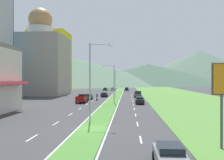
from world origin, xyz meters
TOP-DOWN VIEW (x-y plane):
  - ground_plane at (0.00, 0.00)m, footprint 600.00×600.00m
  - grass_median at (0.00, 60.00)m, footprint 3.20×240.00m
  - grass_verge_right at (20.60, 60.00)m, footprint 24.00×240.00m
  - lane_dash_left_2 at (-5.10, -4.43)m, footprint 0.16×2.80m
  - lane_dash_left_3 at (-5.10, 3.36)m, footprint 0.16×2.80m
  - lane_dash_left_4 at (-5.10, 11.15)m, footprint 0.16×2.80m
  - lane_dash_left_5 at (-5.10, 18.93)m, footprint 0.16×2.80m
  - lane_dash_left_6 at (-5.10, 26.72)m, footprint 0.16×2.80m
  - lane_dash_left_7 at (-5.10, 34.51)m, footprint 0.16×2.80m
  - lane_dash_left_8 at (-5.10, 42.29)m, footprint 0.16×2.80m
  - lane_dash_left_9 at (-5.10, 50.08)m, footprint 0.16×2.80m
  - lane_dash_left_10 at (-5.10, 57.87)m, footprint 0.16×2.80m
  - lane_dash_left_11 at (-5.10, 65.65)m, footprint 0.16×2.80m
  - lane_dash_right_2 at (5.10, -4.43)m, footprint 0.16×2.80m
  - lane_dash_right_3 at (5.10, 3.36)m, footprint 0.16×2.80m
  - lane_dash_right_4 at (5.10, 11.15)m, footprint 0.16×2.80m
  - lane_dash_right_5 at (5.10, 18.93)m, footprint 0.16×2.80m
  - lane_dash_right_6 at (5.10, 26.72)m, footprint 0.16×2.80m
  - lane_dash_right_7 at (5.10, 34.51)m, footprint 0.16×2.80m
  - lane_dash_right_8 at (5.10, 42.29)m, footprint 0.16×2.80m
  - lane_dash_right_9 at (5.10, 50.08)m, footprint 0.16×2.80m
  - lane_dash_right_10 at (5.10, 57.87)m, footprint 0.16×2.80m
  - lane_dash_right_11 at (5.10, 65.65)m, footprint 0.16×2.80m
  - edge_line_median_left at (-1.75, 60.00)m, footprint 0.16×240.00m
  - edge_line_median_right at (1.75, 60.00)m, footprint 0.16×240.00m
  - domed_building at (-27.11, 58.55)m, footprint 17.73×17.73m
  - midrise_colored at (-32.29, 85.66)m, footprint 16.64×16.64m
  - hill_far_left at (-57.98, 221.13)m, footprint 217.54×217.54m
  - hill_far_center at (25.58, 232.90)m, footprint 170.76×170.76m
  - hill_far_right at (94.72, 292.67)m, footprint 196.52×196.52m
  - street_lamp_near at (-0.61, 4.02)m, footprint 3.06×0.40m
  - street_lamp_mid at (0.44, 29.15)m, footprint 2.83×0.31m
  - street_lamp_far at (-0.04, 54.27)m, footprint 2.66×0.28m
  - car_0 at (6.55, -11.60)m, footprint 1.93×4.63m
  - car_1 at (6.55, 28.27)m, footprint 1.91×4.56m
  - car_2 at (-7.05, 91.71)m, footprint 1.88×4.77m
  - car_3 at (3.29, 89.92)m, footprint 1.99×4.17m
  - car_4 at (-3.51, 93.49)m, footprint 1.98×4.35m
  - car_5 at (-3.45, 49.59)m, footprint 2.03×4.63m
  - car_6 at (3.28, 97.85)m, footprint 1.99×4.33m
  - car_7 at (-6.72, 38.72)m, footprint 1.90×4.10m
  - pickup_truck_0 at (6.91, 48.47)m, footprint 2.18×5.40m
  - pickup_truck_1 at (-6.85, 30.36)m, footprint 2.18×5.40m
  - motorcycle_rider at (-4.14, 36.63)m, footprint 0.36×2.00m

SIDE VIEW (x-z plane):
  - ground_plane at x=0.00m, z-range 0.00..0.00m
  - lane_dash_left_2 at x=-5.10m, z-range 0.00..0.01m
  - lane_dash_left_3 at x=-5.10m, z-range 0.00..0.01m
  - lane_dash_left_4 at x=-5.10m, z-range 0.00..0.01m
  - lane_dash_left_5 at x=-5.10m, z-range 0.00..0.01m
  - lane_dash_left_6 at x=-5.10m, z-range 0.00..0.01m
  - lane_dash_left_7 at x=-5.10m, z-range 0.00..0.01m
  - lane_dash_left_8 at x=-5.10m, z-range 0.00..0.01m
  - lane_dash_left_9 at x=-5.10m, z-range 0.00..0.01m
  - lane_dash_left_10 at x=-5.10m, z-range 0.00..0.01m
  - lane_dash_left_11 at x=-5.10m, z-range 0.00..0.01m
  - lane_dash_right_2 at x=5.10m, z-range 0.00..0.01m
  - lane_dash_right_3 at x=5.10m, z-range 0.00..0.01m
  - lane_dash_right_4 at x=5.10m, z-range 0.00..0.01m
  - lane_dash_right_5 at x=5.10m, z-range 0.00..0.01m
  - lane_dash_right_6 at x=5.10m, z-range 0.00..0.01m
  - lane_dash_right_7 at x=5.10m, z-range 0.00..0.01m
  - lane_dash_right_8 at x=5.10m, z-range 0.00..0.01m
  - lane_dash_right_9 at x=5.10m, z-range 0.00..0.01m
  - lane_dash_right_10 at x=5.10m, z-range 0.00..0.01m
  - lane_dash_right_11 at x=5.10m, z-range 0.00..0.01m
  - edge_line_median_left at x=-1.75m, z-range 0.00..0.01m
  - edge_line_median_right at x=1.75m, z-range 0.00..0.01m
  - grass_median at x=0.00m, z-range 0.00..0.06m
  - grass_verge_right at x=20.60m, z-range 0.00..0.06m
  - car_4 at x=-3.51m, z-range 0.02..1.44m
  - car_2 at x=-7.05m, z-range 0.02..1.46m
  - motorcycle_rider at x=-4.14m, z-range -0.15..1.65m
  - car_0 at x=6.55m, z-range 0.03..1.46m
  - car_5 at x=-3.45m, z-range 0.04..1.46m
  - car_6 at x=3.28m, z-range 0.02..1.48m
  - car_3 at x=3.29m, z-range 0.01..1.58m
  - car_7 at x=-6.72m, z-range 0.02..1.57m
  - car_1 at x=6.55m, z-range 0.02..1.58m
  - pickup_truck_0 at x=6.91m, z-range -0.02..1.98m
  - pickup_truck_1 at x=-6.85m, z-range -0.02..1.98m
  - street_lamp_far at x=-0.04m, z-range 0.65..9.02m
  - street_lamp_mid at x=0.44m, z-range 0.68..9.47m
  - street_lamp_near at x=-0.61m, z-range 0.73..10.86m
  - hill_far_center at x=25.58m, z-range 0.00..21.48m
  - domed_building at x=-27.11m, z-range -3.31..27.50m
  - midrise_colored at x=-32.29m, z-range 0.00..27.38m
  - hill_far_left at x=-57.98m, z-range 0.00..28.72m
  - hill_far_right at x=94.72m, z-range 0.00..41.70m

